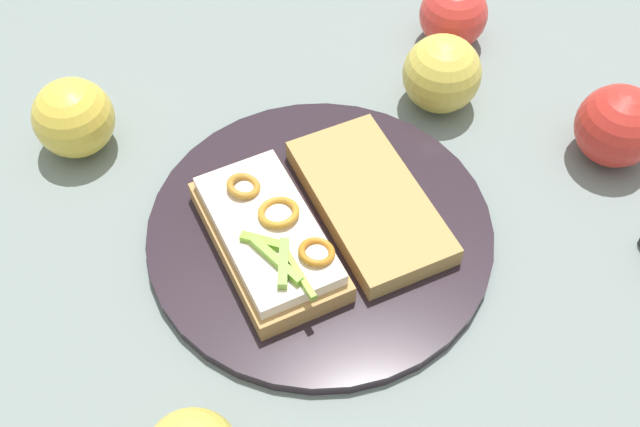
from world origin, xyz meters
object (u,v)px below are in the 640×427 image
(sandwich, at_px, (269,236))
(bread_slice_side, at_px, (370,201))
(apple_0, at_px, (442,74))
(apple_2, at_px, (618,126))
(plate, at_px, (320,231))
(apple_4, at_px, (71,121))
(apple_3, at_px, (453,15))

(sandwich, distance_m, bread_slice_side, 0.10)
(sandwich, distance_m, apple_0, 0.25)
(apple_2, bearing_deg, bread_slice_side, 133.01)
(sandwich, distance_m, apple_2, 0.34)
(bread_slice_side, relative_size, apple_2, 2.21)
(sandwich, height_order, bread_slice_side, sandwich)
(plate, height_order, apple_2, apple_2)
(sandwich, distance_m, apple_4, 0.23)
(apple_3, distance_m, apple_4, 0.40)
(plate, xyz_separation_m, apple_2, (0.20, -0.21, 0.03))
(sandwich, height_order, apple_3, apple_3)
(apple_0, distance_m, apple_4, 0.36)
(sandwich, height_order, apple_0, apple_0)
(apple_3, bearing_deg, plate, 176.55)
(apple_0, distance_m, apple_2, 0.17)
(apple_2, xyz_separation_m, apple_4, (-0.21, 0.46, -0.00))
(bread_slice_side, distance_m, apple_3, 0.26)
(bread_slice_side, height_order, apple_4, apple_4)
(bread_slice_side, relative_size, apple_3, 2.39)
(bread_slice_side, xyz_separation_m, apple_0, (0.16, -0.01, 0.02))
(apple_2, relative_size, apple_3, 1.08)
(apple_4, bearing_deg, bread_slice_side, -81.64)
(apple_2, height_order, apple_4, apple_2)
(apple_0, bearing_deg, apple_2, -88.99)
(apple_0, xyz_separation_m, apple_4, (-0.20, 0.29, -0.00))
(plate, height_order, apple_3, apple_3)
(plate, relative_size, apple_3, 4.23)
(apple_0, bearing_deg, apple_4, 125.07)
(plate, height_order, apple_4, apple_4)
(apple_4, bearing_deg, sandwich, -98.61)
(bread_slice_side, bearing_deg, sandwich, 91.57)
(bread_slice_side, bearing_deg, apple_0, -52.24)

